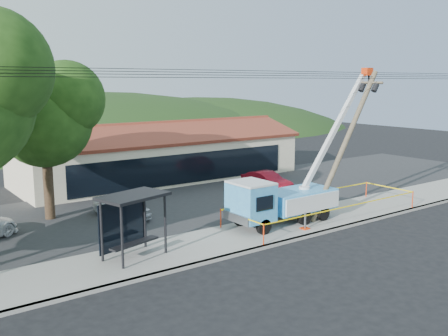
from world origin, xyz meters
TOP-DOWN VIEW (x-y plane):
  - ground at (0.00, 0.00)m, footprint 120.00×120.00m
  - curb at (0.00, 2.10)m, footprint 60.00×0.25m
  - sidewalk at (0.00, 4.00)m, footprint 60.00×4.00m
  - parking_lot at (0.00, 12.00)m, footprint 60.00×12.00m
  - strip_mall at (4.00, 19.98)m, footprint 22.50×8.53m
  - tree_lot at (-7.00, 13.00)m, footprint 6.30×5.60m
  - hill_center at (10.00, 55.00)m, footprint 89.60×64.00m
  - hill_east at (30.00, 55.00)m, footprint 72.80×52.00m
  - utility_truck at (2.79, 4.42)m, footprint 9.91×3.47m
  - leaning_pole at (7.10, 3.65)m, footprint 5.13×1.66m
  - bus_shelter at (-6.05, 4.46)m, footprint 3.27×2.48m
  - caution_tape at (5.67, 3.96)m, footprint 12.03×3.53m
  - car_silver at (-3.65, 10.76)m, footprint 2.28×4.26m
  - car_red at (7.70, 11.26)m, footprint 1.62×4.18m

SIDE VIEW (x-z plane):
  - ground at x=0.00m, z-range 0.00..0.00m
  - hill_center at x=10.00m, z-range -16.00..16.00m
  - hill_east at x=30.00m, z-range -13.00..13.00m
  - car_silver at x=-3.65m, z-range -0.69..0.69m
  - car_red at x=7.70m, z-range -0.68..0.68m
  - parking_lot at x=0.00m, z-range 0.00..0.10m
  - curb at x=0.00m, z-range 0.00..0.15m
  - sidewalk at x=0.00m, z-range 0.00..0.15m
  - caution_tape at x=5.67m, z-range 0.41..1.43m
  - utility_truck at x=2.79m, z-range -2.67..5.76m
  - strip_mall at x=4.00m, z-range -0.46..4.22m
  - bus_shelter at x=-6.05m, z-range 0.82..3.62m
  - leaning_pole at x=7.10m, z-range 0.49..8.83m
  - tree_lot at x=-7.00m, z-range 1.74..10.68m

